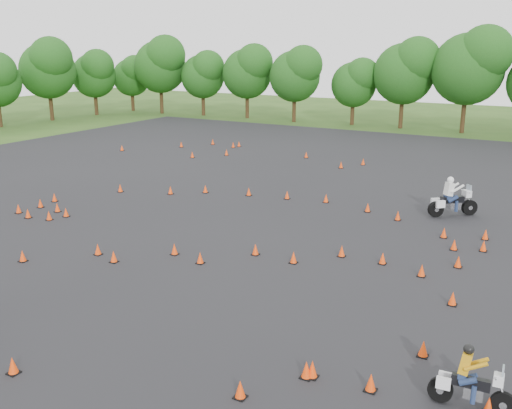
# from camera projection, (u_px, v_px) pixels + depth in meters

# --- Properties ---
(ground) EXTENTS (140.00, 140.00, 0.00)m
(ground) POSITION_uv_depth(u_px,v_px,m) (208.00, 255.00, 23.43)
(ground) COLOR #2D5119
(ground) RESTS_ON ground
(asphalt_pad) EXTENTS (62.00, 62.00, 0.00)m
(asphalt_pad) POSITION_uv_depth(u_px,v_px,m) (276.00, 218.00, 28.47)
(asphalt_pad) COLOR black
(asphalt_pad) RESTS_ON ground
(treeline) EXTENTS (87.07, 32.12, 10.68)m
(treeline) POSITION_uv_depth(u_px,v_px,m) (457.00, 89.00, 50.35)
(treeline) COLOR #1B4B15
(treeline) RESTS_ON ground
(traffic_cones) EXTENTS (36.73, 33.01, 0.45)m
(traffic_cones) POSITION_uv_depth(u_px,v_px,m) (272.00, 213.00, 28.48)
(traffic_cones) COLOR #FF430A
(traffic_cones) RESTS_ON asphalt_pad
(rider_yellow) EXTENTS (2.03, 0.74, 1.54)m
(rider_yellow) POSITION_uv_depth(u_px,v_px,m) (473.00, 381.00, 13.30)
(rider_yellow) COLOR #C48911
(rider_yellow) RESTS_ON ground
(rider_white) EXTENTS (2.53, 2.29, 2.02)m
(rider_white) POSITION_uv_depth(u_px,v_px,m) (454.00, 197.00, 28.57)
(rider_white) COLOR silver
(rider_white) RESTS_ON ground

